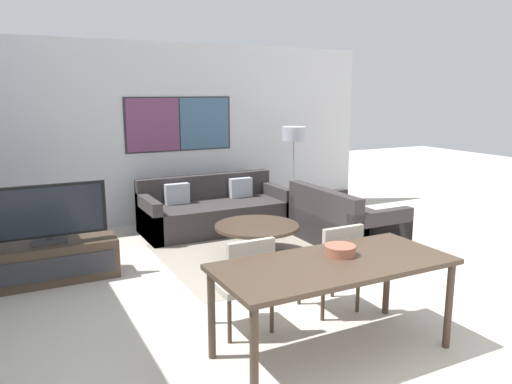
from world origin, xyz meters
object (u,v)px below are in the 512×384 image
(television, at_px, (47,214))
(floor_lamp, at_px, (294,140))
(tv_console, at_px, (51,262))
(sofa_side, at_px, (342,225))
(coffee_table, at_px, (257,232))
(fruit_bowl, at_px, (340,250))
(dining_table, at_px, (334,271))
(dining_chair_centre, at_px, (334,262))
(dining_chair_left, at_px, (245,279))
(sofa_main, at_px, (214,212))

(television, xyz_separation_m, floor_lamp, (3.78, 1.11, 0.53))
(tv_console, height_order, sofa_side, sofa_side)
(coffee_table, xyz_separation_m, fruit_bowl, (-0.44, -2.30, 0.50))
(dining_table, distance_m, dining_chair_centre, 0.81)
(tv_console, height_order, coffee_table, tv_console)
(dining_chair_left, xyz_separation_m, floor_lamp, (2.41, 3.14, 0.81))
(television, height_order, dining_table, television)
(sofa_main, bearing_deg, dining_chair_left, -107.92)
(dining_chair_centre, bearing_deg, fruit_bowl, -122.20)
(tv_console, xyz_separation_m, television, (0.00, 0.00, 0.54))
(sofa_main, height_order, fruit_bowl, fruit_bowl)
(tv_console, bearing_deg, television, 90.00)
(television, relative_size, sofa_main, 0.57)
(sofa_side, distance_m, floor_lamp, 1.78)
(sofa_main, relative_size, floor_lamp, 1.44)
(sofa_side, distance_m, dining_table, 3.01)
(dining_chair_left, relative_size, fruit_bowl, 3.36)
(television, height_order, dining_chair_left, television)
(dining_table, height_order, dining_chair_centre, dining_chair_centre)
(fruit_bowl, bearing_deg, floor_lamp, 63.73)
(television, distance_m, dining_table, 3.24)
(coffee_table, bearing_deg, dining_chair_centre, -93.56)
(television, distance_m, dining_chair_centre, 3.08)
(sofa_side, height_order, coffee_table, sofa_side)
(dining_chair_left, height_order, dining_chair_centre, same)
(dining_table, bearing_deg, floor_lamp, 62.75)
(television, height_order, floor_lamp, floor_lamp)
(tv_console, xyz_separation_m, sofa_side, (3.68, -0.33, 0.05))
(sofa_main, height_order, sofa_side, same)
(dining_table, relative_size, floor_lamp, 1.25)
(sofa_main, bearing_deg, fruit_bowl, -96.69)
(television, relative_size, dining_table, 0.66)
(sofa_main, bearing_deg, sofa_side, -49.83)
(dining_table, relative_size, fruit_bowl, 7.36)
(dining_chair_left, distance_m, dining_chair_centre, 0.93)
(tv_console, distance_m, sofa_main, 2.68)
(dining_chair_centre, distance_m, fruit_bowl, 0.69)
(sofa_main, distance_m, coffee_table, 1.43)
(sofa_side, bearing_deg, coffee_table, 86.51)
(sofa_side, bearing_deg, fruit_bowl, 142.38)
(television, relative_size, dining_chair_centre, 1.43)
(dining_chair_left, bearing_deg, fruit_bowl, -41.34)
(fruit_bowl, bearing_deg, television, 127.63)
(tv_console, relative_size, sofa_main, 0.64)
(floor_lamp, bearing_deg, dining_chair_centre, -115.23)
(sofa_side, distance_m, fruit_bowl, 2.86)
(tv_console, xyz_separation_m, fruit_bowl, (1.97, -2.55, 0.59))
(dining_table, bearing_deg, fruit_bowl, 39.00)
(dining_chair_left, height_order, fruit_bowl, dining_chair_left)
(coffee_table, height_order, fruit_bowl, fruit_bowl)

